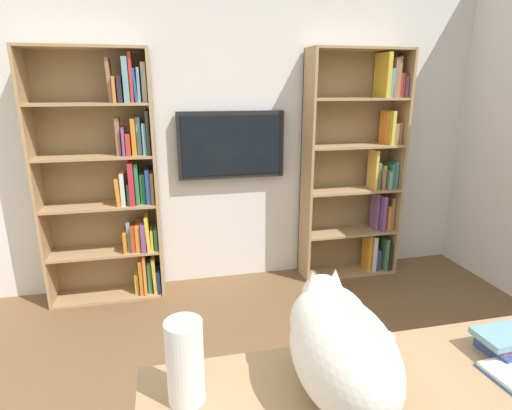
# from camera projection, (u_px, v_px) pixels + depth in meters

# --- Properties ---
(wall_back) EXTENTS (4.52, 0.06, 2.70)m
(wall_back) POSITION_uv_depth(u_px,v_px,m) (229.00, 127.00, 3.42)
(wall_back) COLOR silver
(wall_back) RESTS_ON ground
(bookshelf_left) EXTENTS (0.87, 0.28, 1.98)m
(bookshelf_left) POSITION_uv_depth(u_px,v_px,m) (362.00, 169.00, 3.62)
(bookshelf_left) COLOR tan
(bookshelf_left) RESTS_ON ground
(bookshelf_right) EXTENTS (0.89, 0.28, 1.95)m
(bookshelf_right) POSITION_uv_depth(u_px,v_px,m) (115.00, 182.00, 3.18)
(bookshelf_right) COLOR tan
(bookshelf_right) RESTS_ON ground
(wall_mounted_tv) EXTENTS (0.89, 0.07, 0.55)m
(wall_mounted_tv) POSITION_uv_depth(u_px,v_px,m) (231.00, 145.00, 3.38)
(wall_mounted_tv) COLOR black
(cat) EXTENTS (0.29, 0.61, 0.34)m
(cat) POSITION_uv_depth(u_px,v_px,m) (338.00, 343.00, 1.21)
(cat) COLOR silver
(cat) RESTS_ON desk
(paper_towel_roll) EXTENTS (0.11, 0.11, 0.26)m
(paper_towel_roll) POSITION_uv_depth(u_px,v_px,m) (185.00, 362.00, 1.19)
(paper_towel_roll) COLOR white
(paper_towel_roll) RESTS_ON desk
(coffee_mug) EXTENTS (0.08, 0.08, 0.10)m
(coffee_mug) POSITION_uv_depth(u_px,v_px,m) (382.00, 348.00, 1.38)
(coffee_mug) COLOR white
(coffee_mug) RESTS_ON desk
(desk_book_stack) EXTENTS (0.20, 0.16, 0.08)m
(desk_book_stack) POSITION_uv_depth(u_px,v_px,m) (507.00, 342.00, 1.43)
(desk_book_stack) COLOR #2D4C93
(desk_book_stack) RESTS_ON desk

